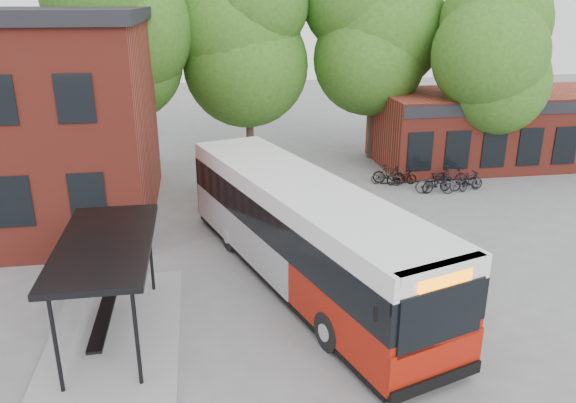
{
  "coord_description": "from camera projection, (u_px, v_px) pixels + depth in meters",
  "views": [
    {
      "loc": [
        -1.9,
        -14.97,
        8.8
      ],
      "look_at": [
        1.1,
        3.64,
        2.0
      ],
      "focal_mm": 35.0,
      "sensor_mm": 36.0,
      "label": 1
    }
  ],
  "objects": [
    {
      "name": "city_bus",
      "position": [
        302.0,
        233.0,
        18.15
      ],
      "size": [
        6.78,
        13.53,
        3.38
      ],
      "primitive_type": null,
      "rotation": [
        0.0,
        0.0,
        0.31
      ],
      "color": "#9A1508",
      "rests_on": "ground"
    },
    {
      "name": "shop_row",
      "position": [
        501.0,
        127.0,
        31.74
      ],
      "size": [
        14.0,
        6.2,
        4.0
      ],
      "primitive_type": null,
      "color": "maroon",
      "rests_on": "ground"
    },
    {
      "name": "bicycle_4",
      "position": [
        435.0,
        184.0,
        26.82
      ],
      "size": [
        1.97,
        1.05,
        0.98
      ],
      "primitive_type": "imported",
      "rotation": [
        0.0,
        0.0,
        1.35
      ],
      "color": "#292A32",
      "rests_on": "ground"
    },
    {
      "name": "bicycle_1",
      "position": [
        389.0,
        175.0,
        28.25
      ],
      "size": [
        1.7,
        1.1,
        0.99
      ],
      "primitive_type": "imported",
      "rotation": [
        0.0,
        0.0,
        1.15
      ],
      "color": "black",
      "rests_on": "ground"
    },
    {
      "name": "bicycle_5",
      "position": [
        451.0,
        175.0,
        28.22
      ],
      "size": [
        1.66,
        0.85,
        0.96
      ],
      "primitive_type": "imported",
      "rotation": [
        0.0,
        0.0,
        1.31
      ],
      "color": "black",
      "rests_on": "ground"
    },
    {
      "name": "tree_1",
      "position": [
        248.0,
        68.0,
        31.35
      ],
      "size": [
        7.92,
        7.92,
        10.4
      ],
      "primitive_type": null,
      "color": "#295516",
      "rests_on": "ground"
    },
    {
      "name": "bicycle_0",
      "position": [
        387.0,
        177.0,
        28.13
      ],
      "size": [
        1.62,
        1.11,
        0.81
      ],
      "primitive_type": "imported",
      "rotation": [
        0.0,
        0.0,
        1.15
      ],
      "color": "#2F2B28",
      "rests_on": "ground"
    },
    {
      "name": "tree_3",
      "position": [
        491.0,
        86.0,
        28.69
      ],
      "size": [
        7.04,
        7.04,
        9.28
      ],
      "primitive_type": null,
      "color": "#295516",
      "rests_on": "ground"
    },
    {
      "name": "tree_2",
      "position": [
        375.0,
        62.0,
        31.36
      ],
      "size": [
        7.92,
        7.92,
        11.0
      ],
      "primitive_type": null,
      "color": "#295516",
      "rests_on": "ground"
    },
    {
      "name": "bus_shelter",
      "position": [
        110.0,
        290.0,
        15.08
      ],
      "size": [
        3.6,
        7.0,
        2.9
      ],
      "primitive_type": null,
      "color": "black",
      "rests_on": "ground"
    },
    {
      "name": "bicycle_2",
      "position": [
        402.0,
        177.0,
        28.13
      ],
      "size": [
        1.58,
        0.6,
        0.82
      ],
      "primitive_type": "imported",
      "rotation": [
        0.0,
        0.0,
        1.6
      ],
      "color": "black",
      "rests_on": "ground"
    },
    {
      "name": "ground",
      "position": [
        272.0,
        305.0,
        17.17
      ],
      "size": [
        100.0,
        100.0,
        0.0
      ],
      "primitive_type": "plane",
      "color": "slate"
    },
    {
      "name": "bike_rail",
      "position": [
        430.0,
        184.0,
        27.78
      ],
      "size": [
        5.2,
        0.1,
        0.38
      ],
      "primitive_type": null,
      "color": "black",
      "rests_on": "ground"
    },
    {
      "name": "bicycle_7",
      "position": [
        470.0,
        181.0,
        27.3
      ],
      "size": [
        1.61,
        1.06,
        0.94
      ],
      "primitive_type": "imported",
      "rotation": [
        0.0,
        0.0,
        2.0
      ],
      "color": "black",
      "rests_on": "ground"
    },
    {
      "name": "tree_0",
      "position": [
        116.0,
        67.0,
        29.27
      ],
      "size": [
        7.92,
        7.92,
        11.0
      ],
      "primitive_type": null,
      "color": "#295516",
      "rests_on": "ground"
    },
    {
      "name": "bicycle_3",
      "position": [
        437.0,
        183.0,
        26.99
      ],
      "size": [
        1.75,
        0.84,
        1.01
      ],
      "primitive_type": "imported",
      "rotation": [
        0.0,
        0.0,
        1.8
      ],
      "color": "black",
      "rests_on": "ground"
    },
    {
      "name": "bicycle_6",
      "position": [
        466.0,
        181.0,
        27.27
      ],
      "size": [
        1.84,
        0.81,
        0.94
      ],
      "primitive_type": "imported",
      "rotation": [
        0.0,
        0.0,
        1.68
      ],
      "color": "black",
      "rests_on": "ground"
    }
  ]
}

